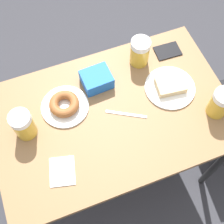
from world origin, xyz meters
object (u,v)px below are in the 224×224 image
Objects in this scene: napkin_folded at (62,171)px; plate_with_cake at (170,87)px; plate_with_donut at (65,105)px; beer_mug_center at (220,103)px; blue_pouch at (97,79)px; passport_near_edge at (168,51)px; beer_mug_left at (23,125)px; beer_mug_right at (140,52)px; fork at (126,114)px.

plate_with_cake is at bearing 109.20° from napkin_folded.
plate_with_cake is 1.09× the size of plate_with_donut.
beer_mug_center is 1.04× the size of blue_pouch.
napkin_folded is 0.45m from blue_pouch.
beer_mug_center is 1.12× the size of passport_near_edge.
beer_mug_right is at bearing 106.14° from beer_mug_left.
beer_mug_left is (-0.02, -0.68, 0.06)m from plate_with_cake.
beer_mug_right is (-0.20, -0.08, 0.06)m from plate_with_cake.
beer_mug_right is (-0.18, 0.61, 0.00)m from beer_mug_left.
passport_near_edge is at bearing 121.05° from napkin_folded.
plate_with_donut is 1.29× the size of fork.
fork is (0.13, 0.25, -0.02)m from plate_with_donut.
beer_mug_left is at bearing -73.19° from plate_with_donut.
plate_with_donut is at bearing -69.02° from blue_pouch.
blue_pouch is at bearing -78.25° from beer_mug_right.
plate_with_cake is 0.62m from napkin_folded.
plate_with_cake is 1.63× the size of beer_mug_left.
plate_with_cake is at bearing 80.83° from plate_with_donut.
plate_with_donut is 0.69m from beer_mug_center.
blue_pouch is at bearing -125.95° from beer_mug_center.
napkin_folded is at bearing -88.15° from beer_mug_center.
plate_with_cake is 1.69× the size of blue_pouch.
beer_mug_center reaches higher than blue_pouch.
blue_pouch is (-0.07, 0.18, 0.01)m from plate_with_donut.
blue_pouch is at bearing -82.49° from passport_near_edge.
beer_mug_right is 0.99× the size of napkin_folded.
fork is 0.41m from passport_near_edge.
plate_with_cake is 0.24m from beer_mug_center.
beer_mug_left reaches higher than napkin_folded.
beer_mug_left is 1.12× the size of passport_near_edge.
blue_pouch is at bearing 110.98° from plate_with_donut.
passport_near_edge is at bearing -171.25° from beer_mug_center.
plate_with_cake is 0.68m from beer_mug_left.
beer_mug_center reaches higher than plate_with_donut.
passport_near_edge is at bearing 103.12° from beer_mug_left.
passport_near_edge is (-0.41, 0.67, 0.00)m from napkin_folded.
beer_mug_left and beer_mug_center have the same top height.
passport_near_edge reaches higher than napkin_folded.
plate_with_donut is 1.56× the size of blue_pouch.
napkin_folded is at bearing -66.46° from fork.
fork is at bearing -33.80° from beer_mug_right.
napkin_folded is (0.23, 0.09, -0.07)m from beer_mug_left.
blue_pouch reaches higher than passport_near_edge.
beer_mug_left reaches higher than blue_pouch.
beer_mug_right is 1.12× the size of passport_near_edge.
beer_mug_right is 0.66m from napkin_folded.
fork is (-0.15, 0.35, -0.00)m from napkin_folded.
fork is at bearing 61.56° from plate_with_donut.
fork is (0.05, -0.24, -0.01)m from plate_with_cake.
fork is at bearing -108.23° from beer_mug_center.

